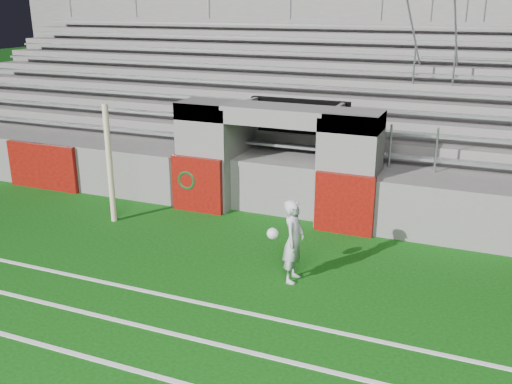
% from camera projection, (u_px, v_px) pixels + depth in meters
% --- Properties ---
extents(ground, '(90.00, 90.00, 0.00)m').
position_uv_depth(ground, '(209.00, 275.00, 10.63)').
color(ground, '#0B430B').
rests_on(ground, ground).
extents(field_post, '(0.13, 0.13, 2.73)m').
position_uv_depth(field_post, '(110.00, 164.00, 12.84)').
color(field_post, beige).
rests_on(field_post, ground).
extents(stadium_structure, '(26.00, 8.48, 5.42)m').
position_uv_depth(stadium_structure, '(328.00, 119.00, 17.15)').
color(stadium_structure, '#615E5C').
rests_on(stadium_structure, ground).
extents(goalkeeper_with_ball, '(0.66, 0.57, 1.54)m').
position_uv_depth(goalkeeper_with_ball, '(293.00, 241.00, 10.20)').
color(goalkeeper_with_ball, silver).
rests_on(goalkeeper_with_ball, ground).
extents(hose_coil, '(0.53, 0.15, 0.53)m').
position_uv_depth(hose_coil, '(187.00, 180.00, 13.69)').
color(hose_coil, '#0D4115').
rests_on(hose_coil, ground).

